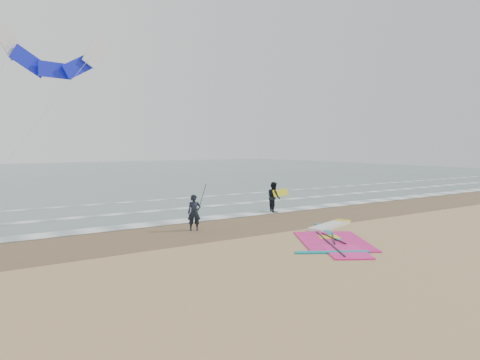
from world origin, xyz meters
TOP-DOWN VIEW (x-y plane):
  - ground at (0.00, 0.00)m, footprint 120.00×120.00m
  - sea_water at (0.00, 48.00)m, footprint 120.00×80.00m
  - wet_sand_band at (0.00, 6.00)m, footprint 120.00×5.00m
  - foam_waterline at (0.00, 10.44)m, footprint 120.00×9.15m
  - windsurf_rig at (1.64, 1.55)m, footprint 6.03×5.71m
  - person_standing at (-2.46, 5.88)m, footprint 0.68×0.58m
  - person_walking at (3.63, 8.12)m, footprint 0.84×0.97m
  - held_pole at (-2.16, 5.88)m, footprint 0.17×0.86m
  - carried_kiteboard at (4.03, 8.02)m, footprint 1.30×0.51m
  - surf_kite at (-6.54, 13.93)m, footprint 7.07×3.06m

SIDE VIEW (x-z plane):
  - ground at x=0.00m, z-range 0.00..0.00m
  - wet_sand_band at x=0.00m, z-range 0.00..0.01m
  - sea_water at x=0.00m, z-range 0.00..0.02m
  - foam_waterline at x=0.00m, z-range 0.02..0.04m
  - windsurf_rig at x=1.64m, z-range -0.03..0.11m
  - person_standing at x=-2.46m, z-range 0.00..1.58m
  - person_walking at x=3.63m, z-range 0.00..1.70m
  - carried_kiteboard at x=4.03m, z-range 0.88..1.27m
  - held_pole at x=-2.16m, z-range 0.25..2.07m
  - surf_kite at x=-6.54m, z-range 3.86..12.72m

